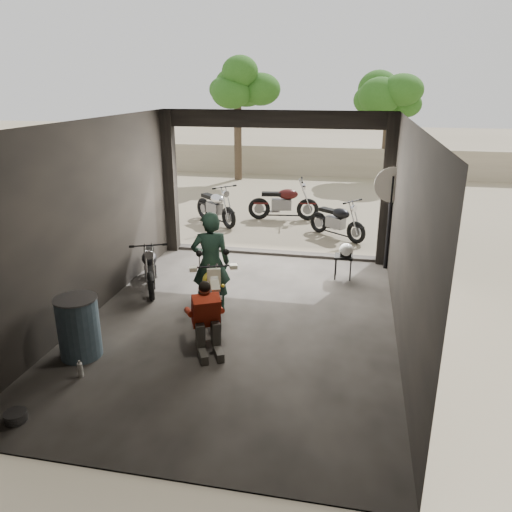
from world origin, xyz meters
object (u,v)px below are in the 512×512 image
at_px(mechanic, 208,322).
at_px(rider, 211,263).
at_px(oil_drum, 79,328).
at_px(main_bike, 211,286).
at_px(helmet, 346,250).
at_px(left_bike, 150,263).
at_px(stool, 344,259).
at_px(sign_post, 391,203).
at_px(outside_bike_b, 283,200).
at_px(outside_bike_a, 215,204).
at_px(outside_bike_c, 337,218).

bearing_deg(mechanic, rider, 77.17).
xyz_separation_m(mechanic, oil_drum, (-1.76, -0.45, -0.06)).
height_order(main_bike, helmet, main_bike).
relative_size(mechanic, oil_drum, 1.14).
relative_size(mechanic, helmet, 3.43).
bearing_deg(left_bike, mechanic, -74.24).
bearing_deg(stool, helmet, -53.93).
distance_m(helmet, sign_post, 1.40).
bearing_deg(rider, outside_bike_b, -110.32).
bearing_deg(outside_bike_a, main_bike, -122.59).
bearing_deg(helmet, main_bike, -140.09).
distance_m(main_bike, oil_drum, 2.19).
height_order(left_bike, mechanic, mechanic).
height_order(outside_bike_c, oil_drum, outside_bike_c).
xyz_separation_m(outside_bike_a, outside_bike_b, (1.79, 0.76, 0.03)).
bearing_deg(outside_bike_c, oil_drum, -168.84).
distance_m(stool, oil_drum, 5.22).
height_order(oil_drum, sign_post, sign_post).
bearing_deg(oil_drum, mechanic, 14.25).
xyz_separation_m(outside_bike_a, sign_post, (4.51, -2.78, 0.87)).
relative_size(outside_bike_b, helmet, 5.82).
relative_size(stool, sign_post, 0.23).
relative_size(outside_bike_a, helmet, 5.57).
distance_m(outside_bike_b, oil_drum, 8.27).
distance_m(left_bike, outside_bike_b, 5.76).
distance_m(main_bike, outside_bike_c, 5.32).
distance_m(outside_bike_b, mechanic, 7.65).
xyz_separation_m(rider, oil_drum, (-1.42, -1.83, -0.43)).
xyz_separation_m(outside_bike_c, sign_post, (1.13, -2.06, 0.91)).
distance_m(main_bike, mechanic, 1.20).
height_order(outside_bike_b, mechanic, outside_bike_b).
relative_size(left_bike, outside_bike_a, 0.89).
distance_m(main_bike, stool, 3.04).
distance_m(outside_bike_c, mechanic, 6.35).
relative_size(helmet, sign_post, 0.14).
bearing_deg(outside_bike_a, stool, -91.82).
bearing_deg(outside_bike_a, helmet, -91.95).
xyz_separation_m(left_bike, sign_post, (4.46, 1.95, 0.93)).
relative_size(outside_bike_c, rider, 0.87).
relative_size(mechanic, stool, 2.10).
bearing_deg(helmet, outside_bike_b, 108.20).
bearing_deg(left_bike, main_bike, -57.39).
bearing_deg(mechanic, helmet, 34.03).
distance_m(outside_bike_b, rider, 6.28).
distance_m(outside_bike_a, outside_bike_c, 3.46).
bearing_deg(left_bike, outside_bike_b, 48.49).
relative_size(outside_bike_c, stool, 3.15).
height_order(rider, mechanic, rider).
relative_size(outside_bike_a, oil_drum, 1.85).
height_order(mechanic, helmet, mechanic).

